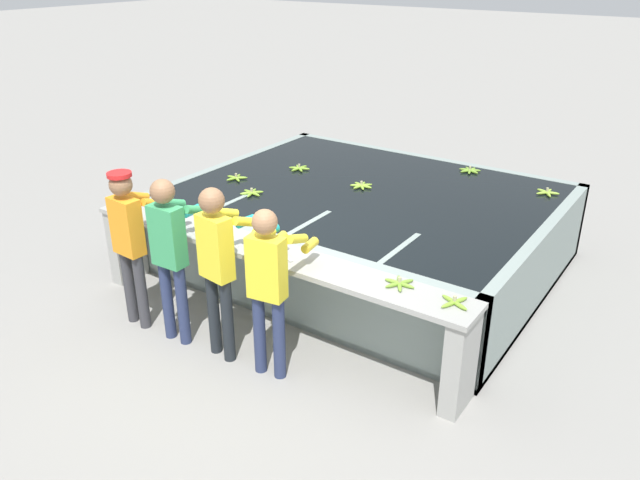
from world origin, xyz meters
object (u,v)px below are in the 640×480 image
object	(u,v)px
worker_1	(171,246)
knife_0	(281,252)
banana_bunch_ledge_1	(454,302)
banana_bunch_floating_0	(361,186)
banana_bunch_ledge_2	(159,210)
banana_bunch_floating_4	(252,193)
worker_0	(131,235)
banana_bunch_floating_3	(470,170)
worker_3	(269,279)
banana_bunch_floating_2	(299,168)
worker_2	(219,258)
banana_bunch_floating_1	(547,192)
banana_bunch_ledge_0	(399,283)
banana_bunch_floating_5	(236,178)

from	to	relation	value
worker_1	knife_0	distance (m)	1.02
worker_1	banana_bunch_ledge_1	bearing A→B (deg)	13.44
banana_bunch_floating_0	banana_bunch_ledge_2	bearing A→B (deg)	-126.24
banana_bunch_floating_0	knife_0	bearing A→B (deg)	-81.05
banana_bunch_floating_4	banana_bunch_ledge_2	distance (m)	1.10
worker_0	knife_0	distance (m)	1.51
banana_bunch_floating_3	banana_bunch_ledge_1	size ratio (longest dim) A/B	1.03
worker_3	banana_bunch_floating_2	world-z (taller)	worker_3
worker_0	knife_0	world-z (taller)	worker_0
banana_bunch_floating_3	worker_1	bearing A→B (deg)	-109.62
banana_bunch_ledge_2	worker_2	bearing A→B (deg)	-22.71
banana_bunch_ledge_2	worker_3	bearing A→B (deg)	-16.05
banana_bunch_ledge_1	knife_0	world-z (taller)	banana_bunch_ledge_1
banana_bunch_floating_4	banana_bunch_floating_1	bearing A→B (deg)	34.49
banana_bunch_ledge_0	worker_0	bearing A→B (deg)	-165.69
banana_bunch_ledge_2	banana_bunch_floating_5	bearing A→B (deg)	91.13
banana_bunch_floating_5	banana_bunch_ledge_1	xyz separation A→B (m)	(3.48, -1.33, 0.00)
banana_bunch_floating_5	banana_bunch_ledge_2	distance (m)	1.29
banana_bunch_ledge_1	banana_bunch_ledge_0	bearing A→B (deg)	176.31
worker_0	banana_bunch_floating_1	xyz separation A→B (m)	(2.98, 3.62, -0.04)
banana_bunch_floating_3	banana_bunch_ledge_0	distance (m)	3.29
worker_3	banana_bunch_floating_4	xyz separation A→B (m)	(-1.50, 1.56, -0.01)
worker_2	banana_bunch_floating_2	bearing A→B (deg)	111.54
banana_bunch_floating_1	banana_bunch_ledge_2	size ratio (longest dim) A/B	0.98
banana_bunch_ledge_1	banana_bunch_ledge_2	distance (m)	3.45
worker_0	banana_bunch_floating_4	distance (m)	1.67
knife_0	worker_2	bearing A→B (deg)	-117.66
banana_bunch_floating_1	banana_bunch_floating_5	bearing A→B (deg)	-153.72
worker_0	banana_bunch_floating_2	world-z (taller)	worker_0
banana_bunch_floating_0	banana_bunch_floating_1	bearing A→B (deg)	28.06
banana_bunch_floating_3	banana_bunch_ledge_2	distance (m)	3.93
worker_2	banana_bunch_ledge_2	distance (m)	1.57
banana_bunch_floating_3	knife_0	distance (m)	3.32
worker_1	worker_3	xyz separation A→B (m)	(1.10, 0.08, -0.05)
banana_bunch_floating_3	banana_bunch_floating_4	size ratio (longest dim) A/B	0.99
worker_1	worker_3	distance (m)	1.10
worker_2	banana_bunch_floating_3	bearing A→B (deg)	77.84
banana_bunch_floating_4	knife_0	xyz separation A→B (m)	(1.25, -1.06, -0.01)
worker_2	worker_3	xyz separation A→B (m)	(0.54, 0.03, -0.06)
worker_0	banana_bunch_floating_5	world-z (taller)	worker_0
banana_bunch_ledge_1	banana_bunch_ledge_2	world-z (taller)	same
worker_0	banana_bunch_floating_1	size ratio (longest dim) A/B	5.92
worker_3	banana_bunch_ledge_0	xyz separation A→B (m)	(0.96, 0.56, -0.00)
worker_1	banana_bunch_ledge_2	world-z (taller)	worker_1
banana_bunch_ledge_1	banana_bunch_floating_5	bearing A→B (deg)	159.04
banana_bunch_floating_1	banana_bunch_floating_2	world-z (taller)	same
worker_0	banana_bunch_floating_2	distance (m)	2.72
worker_3	banana_bunch_floating_2	bearing A→B (deg)	121.22
banana_bunch_floating_1	banana_bunch_ledge_2	distance (m)	4.44
worker_1	knife_0	bearing A→B (deg)	34.96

